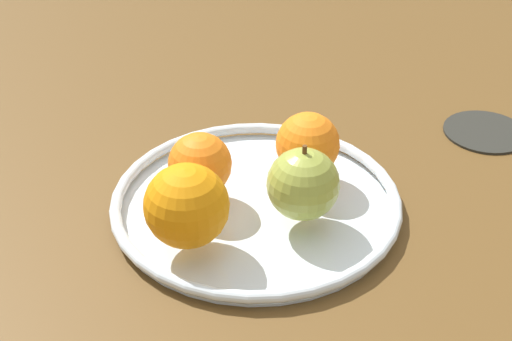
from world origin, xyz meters
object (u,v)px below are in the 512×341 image
orange_back_left (187,206)px  ambient_coaster (485,131)px  apple (303,184)px  orange_front_right (308,144)px  fruit_bowl (256,202)px  orange_front_left (200,164)px

orange_back_left → ambient_coaster: (-39.51, -9.54, -5.47)cm
apple → orange_front_right: bearing=-116.5°
fruit_bowl → orange_back_left: bearing=28.8°
orange_front_right → orange_front_left: 11.60cm
fruit_bowl → orange_back_left: orange_back_left is taller
orange_back_left → orange_front_left: bearing=-114.7°
orange_front_right → orange_back_left: bearing=24.7°
orange_front_right → ambient_coaster: size_ratio=0.68×
orange_back_left → ambient_coaster: orange_back_left is taller
apple → ambient_coaster: size_ratio=0.79×
apple → orange_back_left: bearing=0.5°
orange_front_right → orange_front_left: size_ratio=1.04×
ambient_coaster → orange_back_left: bearing=13.6°
fruit_bowl → apple: (-3.19, 4.50, 4.44)cm
apple → ambient_coaster: (-27.94, -9.43, -5.06)cm
apple → orange_front_right: apple is taller
fruit_bowl → ambient_coaster: bearing=-171.0°
orange_back_left → apple: bearing=-179.5°
orange_front_right → orange_back_left: 16.47cm
apple → orange_front_left: size_ratio=1.22×
apple → fruit_bowl: bearing=-54.7°
ambient_coaster → fruit_bowl: bearing=9.0°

